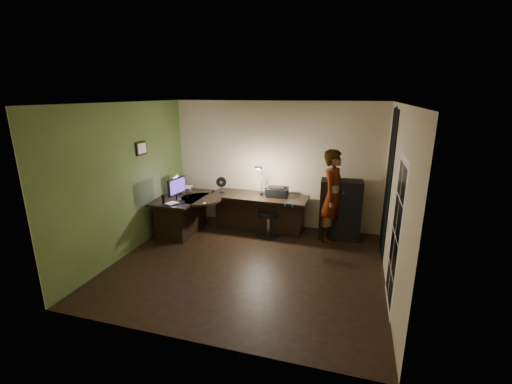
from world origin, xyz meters
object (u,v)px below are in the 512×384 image
(desk_left, at_px, (183,215))
(desk_right, at_px, (259,213))
(office_chair, at_px, (269,213))
(person, at_px, (333,196))
(cabinet, at_px, (340,210))
(monitor, at_px, (176,192))

(desk_left, bearing_deg, desk_right, 21.55)
(office_chair, bearing_deg, person, 17.57)
(desk_left, bearing_deg, cabinet, 12.06)
(cabinet, xyz_separation_m, office_chair, (-1.41, -0.26, -0.13))
(cabinet, relative_size, monitor, 2.40)
(desk_left, distance_m, office_chair, 1.79)
(monitor, bearing_deg, desk_right, 39.91)
(desk_right, xyz_separation_m, cabinet, (1.67, 0.06, 0.22))
(cabinet, bearing_deg, person, -137.99)
(desk_right, distance_m, office_chair, 0.34)
(monitor, bearing_deg, cabinet, 25.49)
(office_chair, bearing_deg, monitor, -145.98)
(cabinet, height_order, office_chair, cabinet)
(desk_left, relative_size, monitor, 2.70)
(desk_left, height_order, person, person)
(desk_right, distance_m, person, 1.62)
(cabinet, bearing_deg, monitor, -166.63)
(cabinet, relative_size, person, 0.66)
(cabinet, relative_size, office_chair, 1.28)
(desk_right, bearing_deg, office_chair, -36.01)
(person, bearing_deg, office_chair, 110.97)
(desk_left, xyz_separation_m, desk_right, (1.49, 0.56, -0.01))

